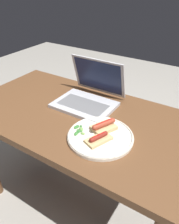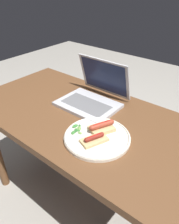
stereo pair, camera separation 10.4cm
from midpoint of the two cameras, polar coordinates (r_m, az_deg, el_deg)
ground_plane at (r=1.64m, az=-4.19°, el=-22.12°), size 6.00×6.00×0.00m
desk at (r=1.19m, az=-5.38°, el=-4.41°), size 1.24×0.66×0.72m
laptop at (r=1.21m, az=-2.71°, el=4.05°), size 0.32×0.30×0.23m
plate at (r=0.96m, az=-0.21°, el=-6.46°), size 0.29×0.29×0.02m
sausage_toast_left at (r=0.93m, az=-0.81°, el=-7.06°), size 0.10×0.13×0.03m
sausage_toast_middle at (r=0.99m, az=0.73°, el=-3.85°), size 0.11×0.13×0.04m
salad_pile at (r=0.99m, az=-5.90°, el=-4.85°), size 0.07×0.08×0.01m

